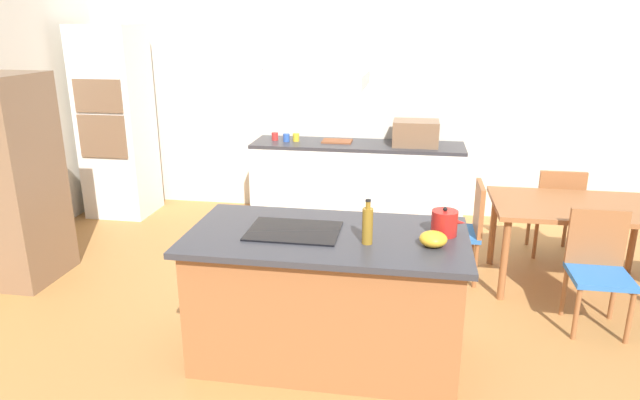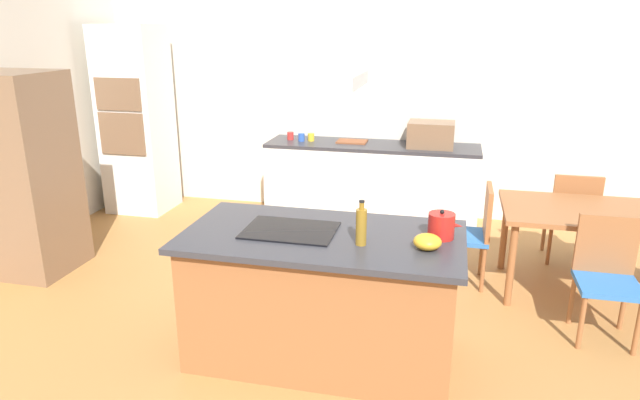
% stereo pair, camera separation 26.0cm
% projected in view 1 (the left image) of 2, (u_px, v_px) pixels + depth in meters
% --- Properties ---
extents(ground, '(16.00, 16.00, 0.00)m').
position_uv_depth(ground, '(351.00, 266.00, 5.34)').
color(ground, '#AD753D').
extents(wall_back, '(7.20, 0.10, 2.70)m').
position_uv_depth(wall_back, '(369.00, 100.00, 6.58)').
color(wall_back, beige).
rests_on(wall_back, ground).
extents(kitchen_island, '(1.83, 0.97, 0.90)m').
position_uv_depth(kitchen_island, '(327.00, 295.00, 3.80)').
color(kitchen_island, '#995B33').
rests_on(kitchen_island, ground).
extents(cooktop, '(0.60, 0.44, 0.01)m').
position_uv_depth(cooktop, '(294.00, 231.00, 3.69)').
color(cooktop, black).
rests_on(cooktop, kitchen_island).
extents(tea_kettle, '(0.22, 0.17, 0.19)m').
position_uv_depth(tea_kettle, '(445.00, 223.00, 3.62)').
color(tea_kettle, '#B21E19').
rests_on(tea_kettle, kitchen_island).
extents(olive_oil_bottle, '(0.07, 0.07, 0.29)m').
position_uv_depth(olive_oil_bottle, '(368.00, 225.00, 3.46)').
color(olive_oil_bottle, olive).
rests_on(olive_oil_bottle, kitchen_island).
extents(mixing_bowl, '(0.17, 0.17, 0.09)m').
position_uv_depth(mixing_bowl, '(433.00, 239.00, 3.44)').
color(mixing_bowl, gold).
rests_on(mixing_bowl, kitchen_island).
extents(back_counter, '(2.40, 0.62, 0.90)m').
position_uv_depth(back_counter, '(357.00, 181.00, 6.52)').
color(back_counter, white).
rests_on(back_counter, ground).
extents(countertop_microwave, '(0.50, 0.38, 0.28)m').
position_uv_depth(countertop_microwave, '(416.00, 133.00, 6.24)').
color(countertop_microwave, brown).
rests_on(countertop_microwave, back_counter).
extents(coffee_mug_red, '(0.08, 0.08, 0.09)m').
position_uv_depth(coffee_mug_red, '(275.00, 136.00, 6.55)').
color(coffee_mug_red, red).
rests_on(coffee_mug_red, back_counter).
extents(coffee_mug_blue, '(0.08, 0.08, 0.09)m').
position_uv_depth(coffee_mug_blue, '(286.00, 138.00, 6.48)').
color(coffee_mug_blue, '#2D56B2').
rests_on(coffee_mug_blue, back_counter).
extents(coffee_mug_yellow, '(0.08, 0.08, 0.09)m').
position_uv_depth(coffee_mug_yellow, '(296.00, 137.00, 6.49)').
color(coffee_mug_yellow, gold).
rests_on(coffee_mug_yellow, back_counter).
extents(cutting_board, '(0.34, 0.24, 0.02)m').
position_uv_depth(cutting_board, '(337.00, 141.00, 6.46)').
color(cutting_board, brown).
rests_on(cutting_board, back_counter).
extents(wall_oven_stack, '(0.70, 0.66, 2.20)m').
position_uv_depth(wall_oven_stack, '(116.00, 122.00, 6.54)').
color(wall_oven_stack, white).
rests_on(wall_oven_stack, ground).
extents(refrigerator, '(0.80, 0.73, 1.82)m').
position_uv_depth(refrigerator, '(2.00, 180.00, 4.86)').
color(refrigerator, brown).
rests_on(refrigerator, ground).
extents(dining_table, '(1.40, 0.90, 0.75)m').
position_uv_depth(dining_table, '(577.00, 214.00, 4.76)').
color(dining_table, '#995B33').
rests_on(dining_table, ground).
extents(chair_facing_island, '(0.42, 0.42, 0.89)m').
position_uv_depth(chair_facing_island, '(598.00, 262.00, 4.18)').
color(chair_facing_island, '#2D6BB7').
rests_on(chair_facing_island, ground).
extents(chair_facing_back_wall, '(0.42, 0.42, 0.89)m').
position_uv_depth(chair_facing_back_wall, '(557.00, 207.00, 5.43)').
color(chair_facing_back_wall, '#2D6BB7').
rests_on(chair_facing_back_wall, ground).
extents(chair_at_left_end, '(0.42, 0.42, 0.89)m').
position_uv_depth(chair_at_left_end, '(465.00, 225.00, 4.95)').
color(chair_at_left_end, '#2D6BB7').
rests_on(chair_at_left_end, ground).
extents(range_hood, '(0.90, 0.55, 0.78)m').
position_uv_depth(range_hood, '(291.00, 43.00, 3.33)').
color(range_hood, '#ADADB2').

